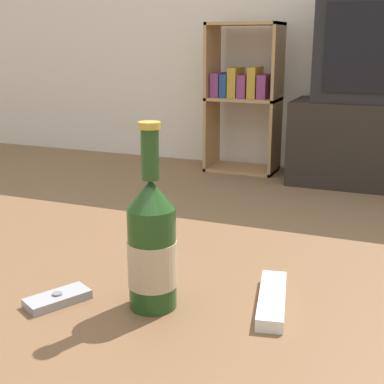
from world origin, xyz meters
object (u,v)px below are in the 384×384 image
beer_bottle (152,246)px  cell_phone (58,299)px  tv_stand (375,144)px  bookshelf (243,93)px  television (384,48)px  remote_control (272,299)px

beer_bottle → cell_phone: beer_bottle is taller
cell_phone → tv_stand: bearing=111.5°
tv_stand → bookshelf: 0.92m
tv_stand → beer_bottle: beer_bottle is taller
bookshelf → cell_phone: size_ratio=9.05×
bookshelf → television: bearing=-6.0°
cell_phone → remote_control: bearing=48.4°
tv_stand → cell_phone: tv_stand is taller
tv_stand → remote_control: tv_stand is taller
tv_stand → television: (-0.00, -0.00, 0.57)m
beer_bottle → tv_stand: bearing=86.4°
tv_stand → bookshelf: (-0.88, 0.09, 0.27)m
bookshelf → remote_control: (0.88, -2.76, -0.05)m
tv_stand → television: bearing=-90.0°
tv_stand → beer_bottle: bearing=-93.6°
remote_control → beer_bottle: bearing=-168.8°
television → remote_control: size_ratio=4.31×
cell_phone → remote_control: (0.32, 0.12, 0.00)m
bookshelf → beer_bottle: bookshelf is taller
beer_bottle → cell_phone: size_ratio=2.63×
television → cell_phone: 2.83m
cell_phone → remote_control: 0.34m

